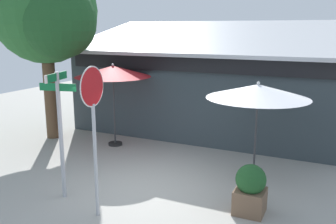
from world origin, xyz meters
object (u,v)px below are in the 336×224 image
(street_sign_post, at_px, (60,122))
(shade_tree, at_px, (48,14))
(sidewalk_planter, at_px, (250,189))
(stop_sign, at_px, (93,114))
(patio_umbrella_ivory_center, at_px, (258,92))
(patio_umbrella_crimson_left, at_px, (113,72))

(street_sign_post, distance_m, shade_tree, 5.30)
(sidewalk_planter, bearing_deg, shade_tree, 161.93)
(street_sign_post, xyz_separation_m, shade_tree, (-3.28, 3.38, 2.42))
(stop_sign, xyz_separation_m, patio_umbrella_ivory_center, (2.43, 3.14, 0.12))
(street_sign_post, height_order, stop_sign, stop_sign)
(shade_tree, xyz_separation_m, sidewalk_planter, (7.19, -2.35, -3.62))
(street_sign_post, height_order, sidewalk_planter, street_sign_post)
(patio_umbrella_ivory_center, bearing_deg, street_sign_post, -142.42)
(patio_umbrella_ivory_center, relative_size, sidewalk_planter, 2.39)
(patio_umbrella_ivory_center, bearing_deg, patio_umbrella_crimson_left, 169.14)
(street_sign_post, distance_m, patio_umbrella_ivory_center, 4.58)
(shade_tree, bearing_deg, patio_umbrella_ivory_center, -5.07)
(stop_sign, height_order, shade_tree, shade_tree)
(street_sign_post, relative_size, shade_tree, 0.47)
(patio_umbrella_ivory_center, relative_size, shade_tree, 0.42)
(sidewalk_planter, bearing_deg, patio_umbrella_ivory_center, 100.03)
(stop_sign, bearing_deg, patio_umbrella_ivory_center, 52.26)
(stop_sign, bearing_deg, shade_tree, 139.83)
(stop_sign, distance_m, sidewalk_planter, 3.46)
(patio_umbrella_ivory_center, bearing_deg, shade_tree, 174.93)
(street_sign_post, distance_m, patio_umbrella_crimson_left, 3.88)
(patio_umbrella_crimson_left, distance_m, shade_tree, 2.85)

